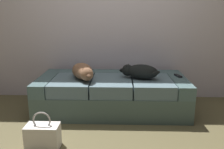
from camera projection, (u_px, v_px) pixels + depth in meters
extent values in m
plane|color=brown|center=(109.00, 149.00, 2.33)|extent=(10.00, 10.00, 0.00)
cube|color=silver|center=(113.00, 5.00, 3.50)|extent=(6.40, 0.10, 2.80)
cube|color=#445954|center=(112.00, 99.00, 3.23)|extent=(1.94, 0.91, 0.30)
cube|color=#496264|center=(47.00, 82.00, 3.20)|extent=(0.20, 0.91, 0.16)
cube|color=#496264|center=(178.00, 84.00, 3.15)|extent=(0.20, 0.91, 0.16)
cube|color=#496264|center=(113.00, 76.00, 3.52)|extent=(1.54, 0.20, 0.16)
cube|color=slate|center=(72.00, 85.00, 3.10)|extent=(0.50, 0.69, 0.16)
cube|color=slate|center=(112.00, 85.00, 3.08)|extent=(0.50, 0.69, 0.16)
cube|color=slate|center=(152.00, 86.00, 3.06)|extent=(0.50, 0.69, 0.16)
ellipsoid|color=brown|center=(82.00, 71.00, 3.08)|extent=(0.40, 0.50, 0.20)
sphere|color=brown|center=(87.00, 74.00, 2.89)|extent=(0.16, 0.16, 0.16)
ellipsoid|color=#513726|center=(89.00, 76.00, 2.83)|extent=(0.09, 0.11, 0.06)
cone|color=#513726|center=(90.00, 69.00, 2.89)|extent=(0.04, 0.04, 0.05)
cone|color=#513726|center=(83.00, 70.00, 2.86)|extent=(0.04, 0.04, 0.05)
ellipsoid|color=brown|center=(82.00, 67.00, 3.27)|extent=(0.17, 0.06, 0.05)
ellipsoid|color=black|center=(142.00, 72.00, 3.06)|extent=(0.46, 0.34, 0.19)
sphere|color=black|center=(128.00, 70.00, 3.12)|extent=(0.15, 0.15, 0.15)
ellipsoid|color=black|center=(123.00, 70.00, 3.15)|extent=(0.10, 0.08, 0.05)
cone|color=black|center=(127.00, 67.00, 3.07)|extent=(0.04, 0.04, 0.04)
cone|color=black|center=(129.00, 65.00, 3.15)|extent=(0.04, 0.04, 0.04)
ellipsoid|color=black|center=(156.00, 73.00, 2.96)|extent=(0.15, 0.14, 0.04)
cube|color=black|center=(178.00, 76.00, 3.19)|extent=(0.08, 0.16, 0.02)
cube|color=white|center=(43.00, 137.00, 2.31)|extent=(0.32, 0.18, 0.24)
torus|color=#A6A09C|center=(42.00, 121.00, 2.27)|extent=(0.18, 0.02, 0.18)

